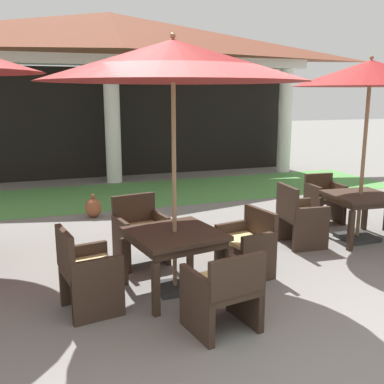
{
  "coord_description": "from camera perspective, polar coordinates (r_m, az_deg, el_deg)",
  "views": [
    {
      "loc": [
        -1.87,
        -3.18,
        2.22
      ],
      "look_at": [
        -0.04,
        2.04,
        1.01
      ],
      "focal_mm": 42.09,
      "sensor_mm": 36.0,
      "label": 1
    }
  ],
  "objects": [
    {
      "name": "patio_chair_mid_left_west",
      "position": [
        4.82,
        -13.17,
        -9.96
      ],
      "size": [
        0.63,
        0.65,
        0.91
      ],
      "rotation": [
        0.0,
        0.0,
        -1.4
      ],
      "color": "#38281E",
      "rests_on": "ground"
    },
    {
      "name": "background_pavilion",
      "position": [
        11.72,
        -10.47,
        17.12
      ],
      "size": [
        11.08,
        2.63,
        4.13
      ],
      "color": "white",
      "rests_on": "ground"
    },
    {
      "name": "patio_umbrella_mid_right",
      "position": [
        7.19,
        21.66,
        13.6
      ],
      "size": [
        2.22,
        2.22,
        2.76
      ],
      "color": "#2D2D2D",
      "rests_on": "ground"
    },
    {
      "name": "terracotta_urn",
      "position": [
        8.44,
        -12.4,
        -1.92
      ],
      "size": [
        0.3,
        0.3,
        0.44
      ],
      "color": "brown",
      "rests_on": "ground"
    },
    {
      "name": "patio_chair_mid_left_north",
      "position": [
        6.04,
        -6.61,
        -5.07
      ],
      "size": [
        0.71,
        0.63,
        0.9
      ],
      "rotation": [
        0.0,
        0.0,
        -2.97
      ],
      "color": "#38281E",
      "rests_on": "ground"
    },
    {
      "name": "patio_chair_mid_left_east",
      "position": [
        5.68,
        7.02,
        -6.58
      ],
      "size": [
        0.61,
        0.71,
        0.82
      ],
      "rotation": [
        0.0,
        0.0,
        -4.54
      ],
      "color": "#38281E",
      "rests_on": "ground"
    },
    {
      "name": "patio_chair_mid_left_south",
      "position": [
        4.36,
        4.02,
        -12.42
      ],
      "size": [
        0.7,
        0.66,
        0.82
      ],
      "rotation": [
        0.0,
        0.0,
        0.17
      ],
      "color": "#38281E",
      "rests_on": "ground"
    },
    {
      "name": "patio_chair_mid_right_west",
      "position": [
        6.87,
        13.48,
        -3.19
      ],
      "size": [
        0.6,
        0.65,
        0.92
      ],
      "rotation": [
        0.0,
        0.0,
        -1.64
      ],
      "color": "#38281E",
      "rests_on": "ground"
    },
    {
      "name": "patio_table_mid_left",
      "position": [
        5.1,
        -2.21,
        -6.08
      ],
      "size": [
        1.11,
        1.11,
        0.71
      ],
      "rotation": [
        0.0,
        0.0,
        0.17
      ],
      "color": "#38281E",
      "rests_on": "ground"
    },
    {
      "name": "patio_chair_mid_right_north",
      "position": [
        8.21,
        16.36,
        -0.89
      ],
      "size": [
        0.58,
        0.57,
        0.84
      ],
      "rotation": [
        0.0,
        0.0,
        -3.21
      ],
      "color": "#38281E",
      "rests_on": "ground"
    },
    {
      "name": "ground_plane",
      "position": [
        4.31,
        10.11,
        -18.94
      ],
      "size": [
        60.0,
        60.0,
        0.0
      ],
      "primitive_type": "plane",
      "color": "gray"
    },
    {
      "name": "lawn_strip",
      "position": [
        10.23,
        -8.26,
        -0.31
      ],
      "size": [
        12.88,
        2.72,
        0.01
      ],
      "primitive_type": "cube",
      "color": "#519347",
      "rests_on": "ground"
    },
    {
      "name": "patio_umbrella_mid_left",
      "position": [
        4.85,
        -2.41,
        16.18
      ],
      "size": [
        2.83,
        2.83,
        2.83
      ],
      "color": "#2D2D2D",
      "rests_on": "ground"
    },
    {
      "name": "patio_table_mid_right",
      "position": [
        7.36,
        20.51,
        -1.02
      ],
      "size": [
        0.97,
        0.97,
        0.72
      ],
      "rotation": [
        0.0,
        0.0,
        -0.07
      ],
      "color": "#38281E",
      "rests_on": "ground"
    }
  ]
}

